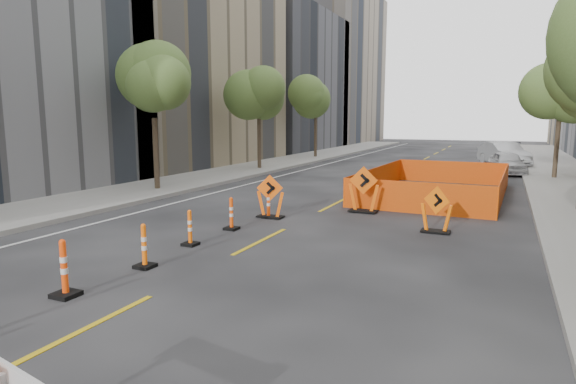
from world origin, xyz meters
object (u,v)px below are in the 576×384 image
at_px(channelizer_5, 231,213).
at_px(chevron_sign_right, 437,209).
at_px(chevron_sign_left, 270,196).
at_px(parked_car_near, 507,163).
at_px(channelizer_2, 64,268).
at_px(parked_car_mid, 503,154).
at_px(channelizer_4, 190,228).
at_px(chevron_sign_center, 364,189).
at_px(channelizer_6, 269,203).
at_px(channelizer_3, 144,246).
at_px(parked_car_far, 504,151).

xyz_separation_m(channelizer_5, chevron_sign_right, (5.61, 2.11, 0.20)).
xyz_separation_m(chevron_sign_left, parked_car_near, (7.21, 17.15, -0.05)).
relative_size(channelizer_5, parked_car_near, 0.25).
height_order(channelizer_2, parked_car_near, parked_car_near).
height_order(parked_car_near, parked_car_mid, parked_car_mid).
relative_size(channelizer_2, channelizer_4, 1.16).
distance_m(chevron_sign_left, chevron_sign_center, 3.38).
distance_m(channelizer_6, chevron_sign_center, 3.45).
bearing_deg(chevron_sign_left, chevron_sign_center, 21.15).
relative_size(channelizer_4, chevron_sign_right, 0.69).
bearing_deg(chevron_sign_right, channelizer_5, -135.41).
height_order(channelizer_6, chevron_sign_center, chevron_sign_center).
bearing_deg(channelizer_2, chevron_sign_left, 87.84).
bearing_deg(channelizer_2, chevron_sign_right, 55.25).
height_order(channelizer_3, chevron_sign_right, chevron_sign_right).
bearing_deg(channelizer_5, chevron_sign_left, 81.70).
xyz_separation_m(channelizer_4, parked_car_near, (7.56, 21.16, 0.20)).
relative_size(channelizer_3, parked_car_mid, 0.20).
xyz_separation_m(channelizer_3, parked_car_far, (7.13, 33.95, 0.20)).
relative_size(channelizer_4, channelizer_5, 0.97).
xyz_separation_m(channelizer_2, channelizer_3, (0.16, 1.99, -0.05)).
bearing_deg(parked_car_mid, chevron_sign_center, -126.52).
distance_m(channelizer_6, parked_car_mid, 23.49).
height_order(channelizer_5, channelizer_6, channelizer_6).
bearing_deg(channelizer_4, chevron_sign_left, 84.98).
relative_size(chevron_sign_center, parked_car_mid, 0.32).
bearing_deg(parked_car_near, chevron_sign_left, -125.65).
relative_size(channelizer_3, parked_car_far, 0.21).
xyz_separation_m(channelizer_5, chevron_sign_left, (0.30, 2.02, 0.23)).
bearing_deg(chevron_sign_center, chevron_sign_left, -151.38).
height_order(channelizer_2, parked_car_mid, parked_car_mid).
bearing_deg(channelizer_6, chevron_sign_left, 28.76).
bearing_deg(parked_car_mid, chevron_sign_right, -118.47).
relative_size(channelizer_5, parked_car_far, 0.20).
xyz_separation_m(chevron_sign_left, parked_car_mid, (6.96, 22.38, 0.11)).
relative_size(channelizer_3, chevron_sign_left, 0.69).
bearing_deg(channelizer_4, channelizer_6, 85.72).
bearing_deg(channelizer_3, chevron_sign_center, 71.67).
height_order(channelizer_3, channelizer_5, channelizer_3).
bearing_deg(channelizer_6, parked_car_far, 75.86).
relative_size(channelizer_5, channelizer_6, 0.98).
bearing_deg(channelizer_2, channelizer_3, 85.52).
relative_size(channelizer_4, parked_car_far, 0.20).
height_order(channelizer_5, chevron_sign_center, chevron_sign_center).
xyz_separation_m(parked_car_near, parked_car_far, (-0.22, 10.79, 0.03)).
bearing_deg(channelizer_6, parked_car_near, 67.09).
bearing_deg(parked_car_far, chevron_sign_left, -94.52).
bearing_deg(channelizer_3, channelizer_6, 89.12).
height_order(channelizer_4, chevron_sign_left, chevron_sign_left).
bearing_deg(parked_car_near, channelizer_3, -120.46).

